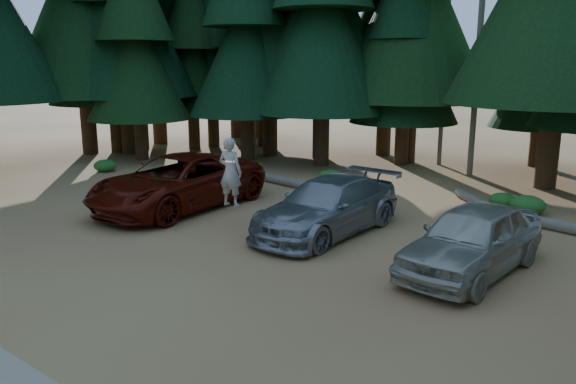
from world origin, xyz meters
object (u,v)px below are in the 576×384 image
object	(u,v)px
red_pickup	(178,182)
log_right	(561,226)
silver_minivan_right	(472,239)
log_mid	(482,204)
log_left	(290,183)
frisbee_player	(230,172)
silver_minivan_center	(327,206)

from	to	relation	value
red_pickup	log_right	size ratio (longest dim) A/B	1.23
silver_minivan_right	log_mid	distance (m)	6.04
red_pickup	log_left	world-z (taller)	red_pickup
log_left	log_right	bearing A→B (deg)	8.42
log_right	frisbee_player	bearing A→B (deg)	-135.24
silver_minivan_center	log_right	size ratio (longest dim) A/B	1.03
red_pickup	log_mid	distance (m)	9.85
log_right	silver_minivan_right	bearing A→B (deg)	-90.72
red_pickup	frisbee_player	xyz separation A→B (m)	(2.81, -0.50, 0.75)
log_right	red_pickup	bearing A→B (deg)	-145.25
frisbee_player	log_right	xyz separation A→B (m)	(7.66, 5.26, -1.45)
red_pickup	silver_minivan_center	xyz separation A→B (m)	(5.33, 0.70, -0.11)
log_mid	log_right	bearing A→B (deg)	20.34
red_pickup	log_mid	bearing A→B (deg)	33.74
red_pickup	silver_minivan_right	world-z (taller)	red_pickup
silver_minivan_right	log_right	xyz separation A→B (m)	(0.89, 4.59, -0.62)
silver_minivan_right	log_left	size ratio (longest dim) A/B	1.06
silver_minivan_center	frisbee_player	bearing A→B (deg)	-153.23
log_mid	log_right	distance (m)	2.87
log_left	log_mid	bearing A→B (deg)	17.99
log_left	frisbee_player	bearing A→B (deg)	-61.76
log_mid	log_left	bearing A→B (deg)	-126.04
silver_minivan_center	frisbee_player	distance (m)	2.92
frisbee_player	log_left	xyz separation A→B (m)	(-1.90, 5.24, -1.46)
silver_minivan_center	silver_minivan_right	size ratio (longest dim) A/B	1.13
silver_minivan_center	log_right	distance (m)	6.58
silver_minivan_center	log_right	world-z (taller)	silver_minivan_center
log_mid	silver_minivan_center	bearing A→B (deg)	-71.44
silver_minivan_center	silver_minivan_right	distance (m)	4.28
log_left	log_mid	xyz separation A→B (m)	(6.94, 1.19, -0.01)
red_pickup	log_right	world-z (taller)	red_pickup
red_pickup	silver_minivan_center	distance (m)	5.37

